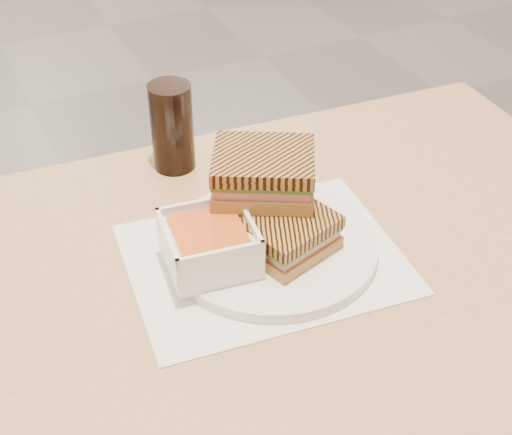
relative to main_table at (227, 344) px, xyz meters
name	(u,v)px	position (x,y,z in m)	size (l,w,h in m)	color
main_table	(227,344)	(0.00, 0.00, 0.00)	(1.24, 0.77, 0.75)	tan
tray_liner	(264,259)	(0.06, 0.02, 0.11)	(0.37, 0.30, 0.00)	white
plate	(272,245)	(0.08, 0.03, 0.12)	(0.28, 0.28, 0.01)	white
soup_bowl	(209,245)	(-0.01, 0.03, 0.16)	(0.12, 0.12, 0.06)	white
panini_lower	(289,234)	(0.09, 0.00, 0.16)	(0.13, 0.12, 0.05)	#AA7D3F
panini_upper	(264,173)	(0.09, 0.07, 0.21)	(0.17, 0.16, 0.06)	#AA7D3F
cola_glass	(172,127)	(0.04, 0.28, 0.18)	(0.06, 0.06, 0.14)	black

